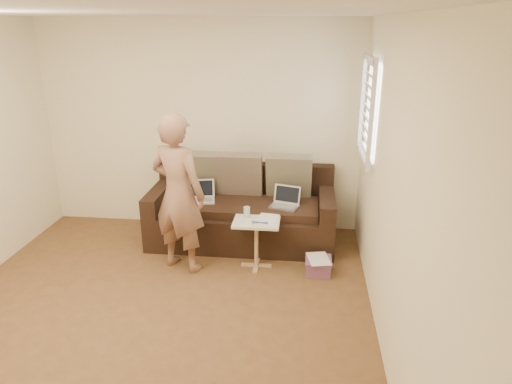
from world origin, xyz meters
The scene contains 17 objects.
floor centered at (0.00, 0.00, 0.00)m, with size 4.50×4.50×0.00m, color brown.
ceiling centered at (0.00, 0.00, 2.60)m, with size 4.50×4.50×0.00m, color white.
wall_back centered at (0.00, 2.25, 1.30)m, with size 4.00×4.00×0.00m, color beige.
wall_right centered at (2.00, 0.00, 1.30)m, with size 4.50×4.50×0.00m, color beige.
window_blinds centered at (1.95, 1.50, 1.70)m, with size 0.12×0.88×1.08m, color white, non-canonical shape.
sofa centered at (0.59, 1.77, 0.42)m, with size 2.20×0.95×0.85m, color black, non-canonical shape.
pillow_left centered at (-0.01, 1.99, 0.79)m, with size 0.55×0.14×0.55m, color #6A604E, non-canonical shape.
pillow_mid centered at (0.54, 1.97, 0.79)m, with size 0.55×0.14×0.55m, color brown, non-canonical shape.
pillow_right centered at (1.14, 1.98, 0.79)m, with size 0.55×0.14×0.55m, color #6A604E, non-canonical shape.
laptop_silver centered at (1.10, 1.63, 0.52)m, with size 0.32×0.23×0.21m, color #B7BABC, non-canonical shape.
laptop_white centered at (0.10, 1.71, 0.52)m, with size 0.33×0.24×0.24m, color white, non-canonical shape.
person centered at (0.03, 1.05, 0.86)m, with size 0.62×0.42×1.71m, color brown.
side_table centered at (0.83, 1.15, 0.27)m, with size 0.49×0.35×0.54m, color silver, non-canonical shape.
drinking_glass centered at (0.72, 1.24, 0.60)m, with size 0.07×0.07×0.12m, color silver, non-canonical shape.
scissors centered at (0.88, 1.09, 0.55)m, with size 0.18×0.10×0.02m, color silver, non-canonical shape.
paper_on_table centered at (0.94, 1.21, 0.55)m, with size 0.21×0.30×0.00m, color white, non-canonical shape.
striped_box centered at (1.51, 1.07, 0.09)m, with size 0.28×0.28×0.17m, color #D92087, non-canonical shape.
Camera 1 is at (1.32, -3.34, 2.53)m, focal length 32.44 mm.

